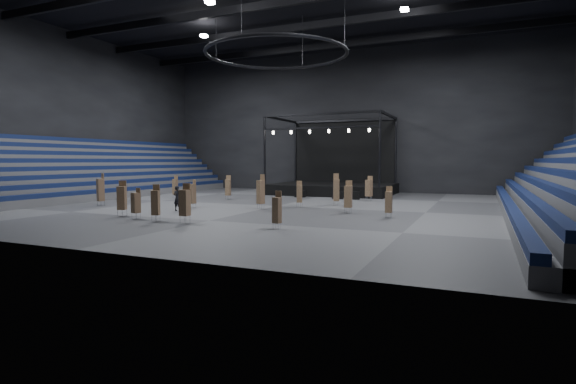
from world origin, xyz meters
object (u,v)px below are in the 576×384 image
at_px(chair_stack_12, 277,209).
at_px(chair_stack_3, 261,191).
at_px(chair_stack_4, 336,189).
at_px(man_center, 177,198).
at_px(chair_stack_10, 348,196).
at_px(chair_stack_14, 193,193).
at_px(flight_case_mid, 338,195).
at_px(chair_stack_8, 136,202).
at_px(chair_stack_7, 175,186).
at_px(chair_stack_0, 185,202).
at_px(chair_stack_11, 369,188).
at_px(flight_case_right, 353,195).
at_px(chair_stack_13, 228,187).
at_px(chair_stack_1, 101,189).
at_px(chair_stack_5, 122,197).
at_px(chair_stack_6, 299,193).
at_px(stage, 334,181).
at_px(flight_case_left, 300,194).
at_px(chair_stack_2, 156,202).
at_px(chair_stack_9, 389,201).
at_px(crew_member, 350,197).

bearing_deg(chair_stack_12, chair_stack_3, 129.55).
height_order(chair_stack_4, man_center, chair_stack_4).
xyz_separation_m(chair_stack_10, chair_stack_14, (-13.08, -1.26, -0.08)).
distance_m(flight_case_mid, chair_stack_8, 22.04).
height_order(chair_stack_7, chair_stack_12, chair_stack_7).
xyz_separation_m(chair_stack_7, man_center, (7.89, -9.95, -0.24)).
distance_m(chair_stack_0, chair_stack_11, 21.20).
xyz_separation_m(flight_case_right, chair_stack_13, (-11.74, -5.02, 0.87)).
distance_m(chair_stack_1, chair_stack_13, 12.18).
bearing_deg(chair_stack_13, chair_stack_3, -59.07).
distance_m(chair_stack_7, chair_stack_14, 10.61).
distance_m(flight_case_mid, chair_stack_4, 6.92).
relative_size(chair_stack_3, chair_stack_5, 1.12).
bearing_deg(chair_stack_6, chair_stack_3, -155.49).
bearing_deg(stage, chair_stack_7, -136.17).
relative_size(flight_case_left, chair_stack_2, 0.47).
xyz_separation_m(chair_stack_8, chair_stack_13, (-2.25, 15.68, 0.16)).
bearing_deg(chair_stack_5, flight_case_mid, 38.92).
bearing_deg(flight_case_left, chair_stack_9, -48.71).
bearing_deg(chair_stack_4, chair_stack_2, -143.18).
height_order(stage, chair_stack_11, stage).
bearing_deg(chair_stack_4, chair_stack_1, 179.84).
relative_size(chair_stack_2, chair_stack_13, 0.97).
xyz_separation_m(flight_case_right, chair_stack_2, (-7.52, -21.05, 0.83)).
bearing_deg(chair_stack_11, chair_stack_6, -100.70).
bearing_deg(chair_stack_12, chair_stack_4, 101.43).
relative_size(flight_case_right, man_center, 0.61).
relative_size(chair_stack_0, crew_member, 1.56).
distance_m(chair_stack_9, chair_stack_14, 16.40).
bearing_deg(chair_stack_9, flight_case_mid, 117.56).
height_order(chair_stack_0, chair_stack_8, chair_stack_0).
distance_m(chair_stack_3, chair_stack_8, 10.24).
xyz_separation_m(man_center, crew_member, (11.54, 8.46, -0.19)).
bearing_deg(chair_stack_2, chair_stack_12, -20.59).
bearing_deg(chair_stack_10, chair_stack_5, -153.72).
bearing_deg(chair_stack_9, man_center, -174.94).
relative_size(stage, chair_stack_9, 6.41).
height_order(chair_stack_14, crew_member, chair_stack_14).
distance_m(chair_stack_9, chair_stack_13, 19.79).
relative_size(flight_case_right, chair_stack_0, 0.48).
bearing_deg(chair_stack_7, chair_stack_2, -59.56).
bearing_deg(flight_case_left, chair_stack_12, -71.30).
bearing_deg(crew_member, chair_stack_10, 176.24).
relative_size(chair_stack_8, crew_member, 1.30).
bearing_deg(chair_stack_14, flight_case_right, 73.67).
relative_size(stage, chair_stack_5, 5.54).
xyz_separation_m(chair_stack_4, chair_stack_11, (1.56, 5.65, -0.12)).
xyz_separation_m(flight_case_left, chair_stack_7, (-11.76, -6.13, 0.86)).
relative_size(flight_case_mid, chair_stack_2, 0.47).
bearing_deg(stage, chair_stack_14, -106.06).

